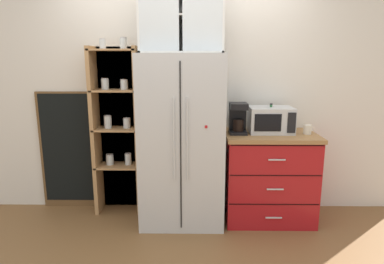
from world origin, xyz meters
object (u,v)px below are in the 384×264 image
Objects in this scene: bottle_green at (270,120)px; chalkboard_menu at (67,150)px; refrigerator at (182,140)px; coffee_maker at (238,118)px; mug_cream at (308,129)px; bottle_clear at (271,122)px; microwave at (270,120)px.

chalkboard_menu is (-2.19, 0.22, -0.39)m from bottle_green.
coffee_maker is (0.56, 0.04, 0.22)m from refrigerator.
mug_cream is 0.37m from bottle_clear.
refrigerator is 5.51× the size of coffee_maker.
coffee_maker is at bearing 176.82° from mug_cream.
microwave is 0.37m from mug_cream.
refrigerator is at bearing -174.64° from bottle_green.
chalkboard_menu reaches higher than bottle_clear.
coffee_maker reaches higher than bottle_clear.
chalkboard_menu is at bearing 174.40° from bottle_green.
refrigerator is 1.30× the size of chalkboard_menu.
microwave is at bearing -86.41° from bottle_green.
refrigerator is 5.75× the size of bottle_green.
microwave is at bearing 167.25° from mug_cream.
microwave is 0.33× the size of chalkboard_menu.
coffee_maker is 1.92m from chalkboard_menu.
coffee_maker is (-0.34, -0.04, 0.03)m from microwave.
coffee_maker is 2.69× the size of mug_cream.
microwave is 1.78× the size of bottle_clear.
chalkboard_menu reaches higher than bottle_green.
microwave reaches higher than bottle_clear.
refrigerator reaches higher than mug_cream.
coffee_maker reaches higher than bottle_green.
mug_cream is 0.38m from bottle_green.
coffee_maker is 0.70m from mug_cream.
microwave is at bearing -5.69° from chalkboard_menu.
mug_cream is 0.46× the size of bottle_clear.
bottle_green is at bearing 5.36° from refrigerator.
refrigerator reaches higher than coffee_maker.
refrigerator is 1.34m from chalkboard_menu.
mug_cream is at bearing 0.02° from refrigerator.
coffee_maker is 0.34m from bottle_clear.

